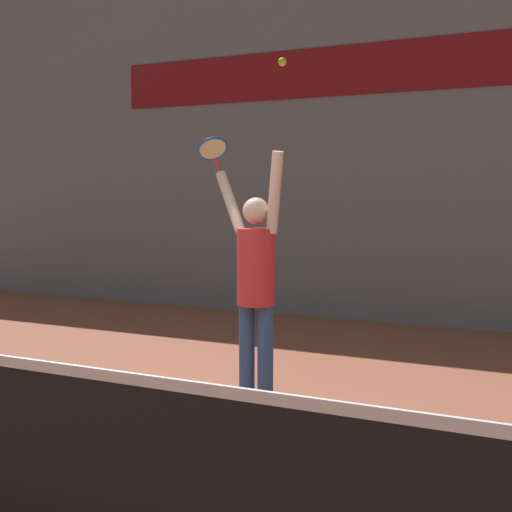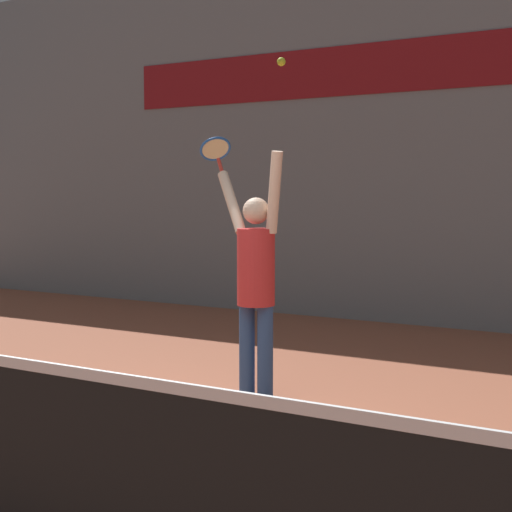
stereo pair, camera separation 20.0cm
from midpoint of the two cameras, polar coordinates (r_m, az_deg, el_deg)
The scene contains 6 objects.
ground_plane at distance 4.70m, azimuth -10.84°, elevation -16.31°, with size 18.00×18.00×0.00m, color #9E563D.
back_wall at distance 9.56m, azimuth 11.47°, elevation 9.71°, with size 18.00×0.10×5.00m.
sponsor_banner at distance 9.61m, azimuth 11.45°, elevation 14.64°, with size 7.89×0.02×0.65m.
tennis_player at distance 5.79m, azimuth 0.96°, elevation -1.68°, with size 0.82×0.49×2.04m.
tennis_racket at distance 6.42m, azimuth -2.34°, elevation 8.43°, with size 0.36×0.36×0.35m.
tennis_ball at distance 5.60m, azimuth 3.09°, elevation 15.26°, with size 0.07×0.07×0.07m.
Camera 2 is at (2.88, -3.33, 1.70)m, focal length 50.00 mm.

